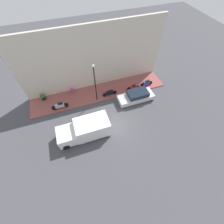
% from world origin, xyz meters
% --- Properties ---
extents(ground_plane, '(60.00, 60.00, 0.00)m').
position_xyz_m(ground_plane, '(0.00, 0.00, 0.00)').
color(ground_plane, '#47474C').
extents(sidewalk, '(3.04, 17.03, 0.12)m').
position_xyz_m(sidewalk, '(5.19, 0.00, 0.06)').
color(sidewalk, '#934C47').
rests_on(sidewalk, ground_plane).
extents(building_facade, '(0.30, 17.03, 7.73)m').
position_xyz_m(building_facade, '(6.86, 0.00, 3.86)').
color(building_facade, beige).
rests_on(building_facade, ground_plane).
extents(parked_car, '(1.68, 4.36, 1.28)m').
position_xyz_m(parked_car, '(2.60, -3.94, 0.61)').
color(parked_car, silver).
rests_on(parked_car, ground_plane).
extents(delivery_van, '(2.06, 5.14, 1.97)m').
position_xyz_m(delivery_van, '(-0.19, 3.00, 1.00)').
color(delivery_van, white).
rests_on(delivery_van, ground_plane).
extents(scooter_silver, '(0.30, 1.93, 0.83)m').
position_xyz_m(scooter_silver, '(4.11, 5.01, 0.57)').
color(scooter_silver, '#B7B7BF').
rests_on(scooter_silver, sidewalk).
extents(motorcycle_red, '(0.30, 1.77, 0.73)m').
position_xyz_m(motorcycle_red, '(4.22, -4.27, 0.51)').
color(motorcycle_red, '#B21E1E').
rests_on(motorcycle_red, sidewalk).
extents(motorcycle_black, '(0.30, 1.83, 0.76)m').
position_xyz_m(motorcycle_black, '(4.26, -1.10, 0.53)').
color(motorcycle_black, black).
rests_on(motorcycle_black, sidewalk).
extents(motorcycle_blue, '(0.30, 1.77, 0.77)m').
position_xyz_m(motorcycle_blue, '(4.39, -6.24, 0.53)').
color(motorcycle_blue, navy).
rests_on(motorcycle_blue, sidewalk).
extents(streetlamp, '(0.28, 0.28, 5.03)m').
position_xyz_m(streetlamp, '(4.06, 0.61, 3.13)').
color(streetlamp, black).
rests_on(streetlamp, sidewalk).
extents(potted_plant, '(0.56, 0.56, 0.86)m').
position_xyz_m(potted_plant, '(6.20, 6.79, 0.59)').
color(potted_plant, black).
rests_on(potted_plant, sidewalk).
extents(cafe_chair, '(0.40, 0.40, 1.01)m').
position_xyz_m(cafe_chair, '(6.26, 3.30, 0.69)').
color(cafe_chair, '#D8338C').
rests_on(cafe_chair, sidewalk).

